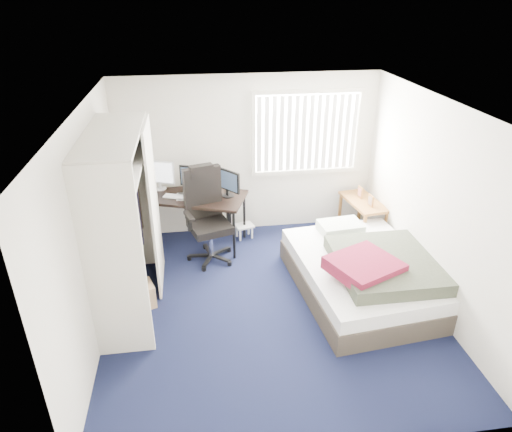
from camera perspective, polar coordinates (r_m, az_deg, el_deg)
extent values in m
plane|color=black|center=(5.91, 1.78, -10.94)|extent=(4.20, 4.20, 0.00)
plane|color=silver|center=(7.15, -0.97, 7.50)|extent=(4.00, 0.00, 4.00)
plane|color=silver|center=(3.54, 8.09, -15.44)|extent=(4.00, 0.00, 4.00)
plane|color=silver|center=(5.29, -19.88, -1.44)|extent=(0.00, 4.20, 4.20)
plane|color=silver|center=(5.90, 21.48, 1.21)|extent=(0.00, 4.20, 4.20)
plane|color=white|center=(4.80, 2.21, 13.38)|extent=(4.20, 4.20, 0.00)
cube|color=white|center=(7.19, 6.28, 10.38)|extent=(1.60, 0.02, 1.20)
cube|color=beige|center=(7.01, 6.61, 15.25)|extent=(1.72, 0.06, 0.06)
cube|color=beige|center=(7.36, 6.10, 5.60)|extent=(1.72, 0.06, 0.06)
cube|color=white|center=(7.13, 6.40, 10.24)|extent=(1.60, 0.04, 1.16)
cube|color=beige|center=(4.80, -17.29, -6.17)|extent=(0.60, 0.04, 2.20)
cube|color=beige|center=(6.37, -15.25, 2.59)|extent=(0.60, 0.04, 2.20)
cube|color=beige|center=(5.16, -17.67, 9.67)|extent=(0.60, 1.80, 0.04)
cube|color=beige|center=(5.28, -17.10, 5.74)|extent=(0.56, 1.74, 0.03)
cylinder|color=silver|center=(5.32, -16.93, 4.54)|extent=(0.03, 1.72, 0.03)
cube|color=#26262B|center=(5.41, -16.43, -0.26)|extent=(0.38, 1.10, 0.90)
cube|color=beige|center=(5.93, -12.60, 1.04)|extent=(0.03, 0.90, 2.20)
cube|color=white|center=(4.82, -17.98, 5.34)|extent=(0.38, 0.30, 0.24)
cube|color=gray|center=(5.29, -17.22, 7.20)|extent=(0.34, 0.28, 0.22)
cube|color=black|center=(6.93, -8.25, 2.44)|extent=(1.80, 1.28, 0.04)
cylinder|color=black|center=(7.12, -14.66, -1.10)|extent=(0.04, 0.04, 0.77)
cylinder|color=black|center=(7.64, -12.61, 1.11)|extent=(0.04, 0.04, 0.77)
cylinder|color=black|center=(6.62, -2.76, -2.42)|extent=(0.04, 0.04, 0.77)
cylinder|color=black|center=(7.17, -1.47, 0.04)|extent=(0.04, 0.04, 0.77)
cube|color=white|center=(7.11, -12.05, 5.40)|extent=(0.48, 0.20, 0.36)
cube|color=white|center=(7.11, -12.05, 5.40)|extent=(0.42, 0.16, 0.31)
cube|color=black|center=(6.91, -7.61, 4.95)|extent=(0.46, 0.19, 0.32)
cube|color=#1E2838|center=(6.91, -7.61, 4.95)|extent=(0.41, 0.15, 0.27)
cube|color=black|center=(6.73, -3.59, 4.51)|extent=(0.46, 0.19, 0.32)
cube|color=#1E2838|center=(6.73, -3.59, 4.51)|extent=(0.41, 0.15, 0.27)
cube|color=white|center=(6.88, -9.85, 2.40)|extent=(0.42, 0.27, 0.02)
cube|color=black|center=(6.77, -7.27, 2.20)|extent=(0.09, 0.11, 0.02)
cylinder|color=silver|center=(6.74, -5.84, 2.80)|extent=(0.08, 0.08, 0.16)
cube|color=white|center=(6.92, -8.26, 2.60)|extent=(0.38, 0.37, 0.00)
cube|color=black|center=(6.78, -5.61, -4.88)|extent=(0.81, 0.81, 0.13)
cylinder|color=silver|center=(6.67, -5.69, -3.21)|extent=(0.07, 0.07, 0.43)
cube|color=black|center=(6.55, -5.79, -1.32)|extent=(0.68, 0.68, 0.11)
cube|color=black|center=(6.57, -6.70, 2.96)|extent=(0.55, 0.26, 0.76)
cube|color=black|center=(6.45, -6.86, 5.61)|extent=(0.35, 0.22, 0.17)
cube|color=black|center=(6.37, -8.37, -0.02)|extent=(0.16, 0.31, 0.04)
cube|color=black|center=(6.53, -3.47, 0.96)|extent=(0.16, 0.31, 0.04)
cube|color=white|center=(7.24, -1.47, -1.22)|extent=(0.32, 0.28, 0.03)
cylinder|color=white|center=(7.20, -1.99, -2.39)|extent=(0.03, 0.03, 0.20)
cylinder|color=white|center=(7.32, -2.41, -1.88)|extent=(0.03, 0.03, 0.20)
cylinder|color=white|center=(7.27, -0.50, -2.09)|extent=(0.03, 0.03, 0.20)
cylinder|color=white|center=(7.39, -0.94, -1.58)|extent=(0.03, 0.03, 0.20)
cube|color=brown|center=(7.34, 13.30, 1.74)|extent=(0.57, 0.95, 0.04)
cube|color=brown|center=(7.08, 13.30, -2.02)|extent=(0.05, 0.05, 0.57)
cube|color=brown|center=(7.71, 10.45, 0.75)|extent=(0.05, 0.05, 0.57)
cube|color=brown|center=(7.25, 15.83, -1.60)|extent=(0.05, 0.05, 0.57)
cube|color=brown|center=(7.87, 12.84, 1.08)|extent=(0.05, 0.05, 0.57)
cube|color=brown|center=(7.14, 14.15, 1.88)|extent=(0.04, 0.14, 0.18)
cube|color=brown|center=(7.40, 12.90, 2.93)|extent=(0.04, 0.14, 0.18)
cube|color=#3A3229|center=(6.22, 13.12, -7.93)|extent=(1.82, 2.30, 0.28)
cube|color=white|center=(6.10, 13.34, -6.19)|extent=(1.78, 2.26, 0.19)
cube|color=silver|center=(6.63, 10.50, -1.39)|extent=(0.64, 0.46, 0.14)
cube|color=#323629|center=(5.89, 15.89, -5.82)|extent=(1.21, 1.34, 0.18)
cube|color=maroon|center=(5.62, 13.34, -6.15)|extent=(0.97, 0.94, 0.16)
cube|color=tan|center=(5.97, -14.58, -9.66)|extent=(0.47, 0.41, 0.30)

